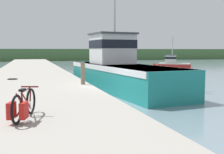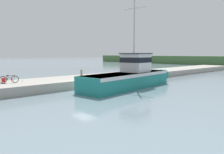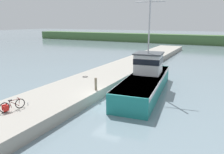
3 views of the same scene
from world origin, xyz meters
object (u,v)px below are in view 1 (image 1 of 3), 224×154
Objects in this scene: boat_orange_near at (173,63)px; bicycle_touring at (22,106)px; water_bottle_on_curb at (30,106)px; mooring_post at (83,73)px; fishing_boat_main at (117,70)px.

bicycle_touring is at bearing -179.11° from boat_orange_near.
mooring_post is at bearing 64.51° from water_bottle_on_curb.
fishing_boat_main is 78.03× the size of water_bottle_on_curb.
water_bottle_on_curb is (0.17, 1.29, -0.25)m from bicycle_touring.
bicycle_touring is 1.51× the size of mooring_post.
fishing_boat_main reaches higher than bicycle_touring.
water_bottle_on_curb is (-2.47, -5.18, -0.44)m from mooring_post.
water_bottle_on_curb is at bearing -127.11° from fishing_boat_main.
bicycle_touring is (-18.81, -27.35, 0.49)m from boat_orange_near.
bicycle_touring is 6.99m from mooring_post.
bicycle_touring reaches higher than water_bottle_on_curb.
fishing_boat_main is at bearing 59.60° from water_bottle_on_curb.
mooring_post reaches higher than bicycle_touring.
water_bottle_on_curb is at bearing 100.15° from bicycle_touring.
boat_orange_near is at bearing 52.23° from mooring_post.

